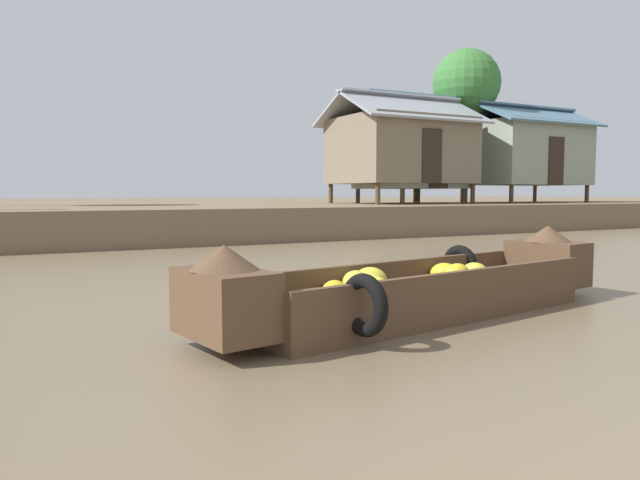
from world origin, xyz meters
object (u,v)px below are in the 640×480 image
at_px(banana_boat, 421,287).
at_px(stilt_house_right, 525,153).
at_px(stilt_house_mid_left, 401,149).
at_px(stilt_house_mid_right, 410,151).
at_px(palm_tree_near, 466,84).

xyz_separation_m(banana_boat, stilt_house_right, (14.79, 12.67, 2.56)).
bearing_deg(stilt_house_mid_left, stilt_house_mid_right, 16.84).
height_order(stilt_house_right, palm_tree_near, palm_tree_near).
distance_m(stilt_house_mid_left, palm_tree_near, 4.46).
relative_size(stilt_house_mid_left, stilt_house_right, 0.98).
distance_m(stilt_house_mid_left, stilt_house_mid_right, 0.55).
bearing_deg(palm_tree_near, banana_boat, -132.60).
bearing_deg(stilt_house_right, palm_tree_near, 161.23).
bearing_deg(stilt_house_mid_left, banana_boat, -124.59).
relative_size(stilt_house_mid_right, palm_tree_near, 0.67).
bearing_deg(banana_boat, palm_tree_near, 47.40).
bearing_deg(banana_boat, stilt_house_right, 40.58).
distance_m(banana_boat, palm_tree_near, 19.04).
height_order(banana_boat, stilt_house_mid_left, stilt_house_mid_left).
bearing_deg(palm_tree_near, stilt_house_mid_left, -170.21).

